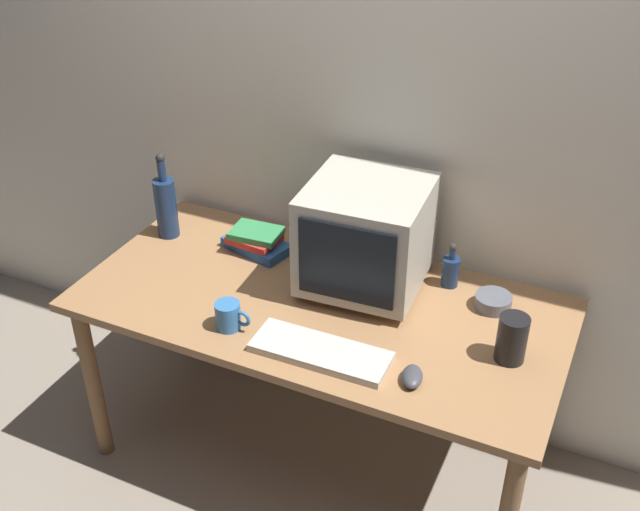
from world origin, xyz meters
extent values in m
plane|color=gray|center=(0.00, 0.00, 0.00)|extent=(6.00, 6.00, 0.00)
cube|color=silver|center=(0.00, 0.45, 1.25)|extent=(4.00, 0.08, 2.50)
cube|color=#9E7047|center=(0.00, 0.00, 0.69)|extent=(1.60, 0.77, 0.03)
cylinder|color=brown|center=(-0.74, -0.33, 0.34)|extent=(0.06, 0.06, 0.68)
cylinder|color=brown|center=(-0.74, 0.33, 0.34)|extent=(0.06, 0.06, 0.68)
cylinder|color=brown|center=(0.74, 0.33, 0.34)|extent=(0.06, 0.06, 0.68)
cube|color=#B2AD9E|center=(0.09, 0.15, 0.72)|extent=(0.29, 0.26, 0.03)
cube|color=#B2AD9E|center=(0.09, 0.15, 0.91)|extent=(0.40, 0.40, 0.34)
cube|color=black|center=(0.11, -0.04, 0.91)|extent=(0.31, 0.03, 0.27)
cube|color=beige|center=(0.12, -0.24, 0.72)|extent=(0.42, 0.16, 0.02)
ellipsoid|color=#3F3F47|center=(0.40, -0.24, 0.72)|extent=(0.08, 0.11, 0.04)
cylinder|color=navy|center=(-0.69, 0.15, 0.82)|extent=(0.08, 0.08, 0.23)
cylinder|color=navy|center=(-0.69, 0.15, 0.97)|extent=(0.03, 0.03, 0.08)
sphere|color=#262626|center=(-0.69, 0.15, 1.02)|extent=(0.03, 0.03, 0.03)
cylinder|color=navy|center=(0.36, 0.27, 0.76)|extent=(0.06, 0.06, 0.11)
cylinder|color=navy|center=(0.36, 0.27, 0.83)|extent=(0.02, 0.02, 0.04)
sphere|color=#262626|center=(0.36, 0.27, 0.86)|extent=(0.02, 0.02, 0.02)
cube|color=#28569E|center=(-0.34, 0.19, 0.73)|extent=(0.26, 0.18, 0.04)
cube|color=red|center=(-0.35, 0.19, 0.76)|extent=(0.18, 0.15, 0.02)
cube|color=#33894C|center=(-0.34, 0.19, 0.78)|extent=(0.18, 0.14, 0.02)
cylinder|color=#3370B2|center=(-0.20, -0.24, 0.75)|extent=(0.08, 0.08, 0.09)
torus|color=#3370B2|center=(-0.15, -0.24, 0.76)|extent=(0.06, 0.01, 0.06)
cylinder|color=#595B66|center=(0.52, 0.21, 0.73)|extent=(0.12, 0.12, 0.04)
cylinder|color=black|center=(0.63, -0.02, 0.78)|extent=(0.09, 0.09, 0.15)
camera|label=1|loc=(0.87, -1.86, 2.20)|focal=43.33mm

